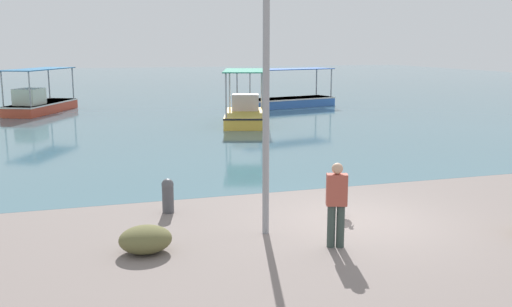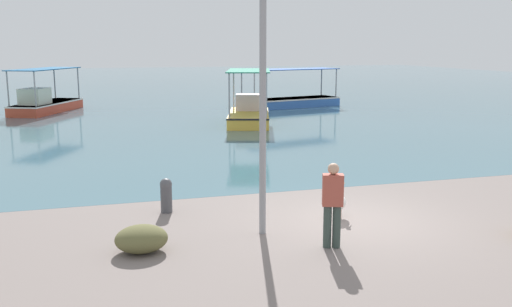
% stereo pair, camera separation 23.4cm
% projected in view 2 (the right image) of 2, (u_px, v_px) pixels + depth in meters
% --- Properties ---
extents(ground, '(120.00, 120.00, 0.00)m').
position_uv_depth(ground, '(359.00, 222.00, 12.84)').
color(ground, slate).
extents(harbor_water, '(110.00, 90.00, 0.00)m').
position_uv_depth(harbor_water, '(148.00, 84.00, 58.15)').
color(harbor_water, '#466B78').
rests_on(harbor_water, ground).
extents(fishing_boat_near_right, '(3.34, 5.35, 2.69)m').
position_uv_depth(fishing_boat_near_right, '(249.00, 112.00, 28.91)').
color(fishing_boat_near_right, gold).
rests_on(fishing_boat_near_right, harbor_water).
extents(fishing_boat_far_right, '(4.11, 5.99, 2.57)m').
position_uv_depth(fishing_boat_far_right, '(45.00, 102.00, 33.50)').
color(fishing_boat_far_right, '#C5422C').
rests_on(fishing_boat_far_right, harbor_water).
extents(fishing_boat_center, '(6.95, 3.44, 2.44)m').
position_uv_depth(fishing_boat_center, '(290.00, 100.00, 36.49)').
color(fishing_boat_center, '#3566BA').
rests_on(fishing_boat_center, harbor_water).
extents(pelican, '(0.61, 0.68, 0.80)m').
position_uv_depth(pelican, '(339.00, 202.00, 13.05)').
color(pelican, '#E0997A').
rests_on(pelican, ground).
extents(lamp_post, '(0.28, 0.28, 5.60)m').
position_uv_depth(lamp_post, '(263.00, 83.00, 11.46)').
color(lamp_post, gray).
rests_on(lamp_post, ground).
extents(mooring_bollard, '(0.29, 0.29, 0.82)m').
position_uv_depth(mooring_bollard, '(166.00, 194.00, 13.49)').
color(mooring_bollard, '#47474C').
rests_on(mooring_bollard, ground).
extents(fisherman_standing, '(0.45, 0.34, 1.69)m').
position_uv_depth(fisherman_standing, '(333.00, 203.00, 11.04)').
color(fisherman_standing, '#33413B').
rests_on(fisherman_standing, ground).
extents(net_pile, '(1.01, 0.86, 0.53)m').
position_uv_depth(net_pile, '(141.00, 239.00, 10.90)').
color(net_pile, brown).
rests_on(net_pile, ground).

